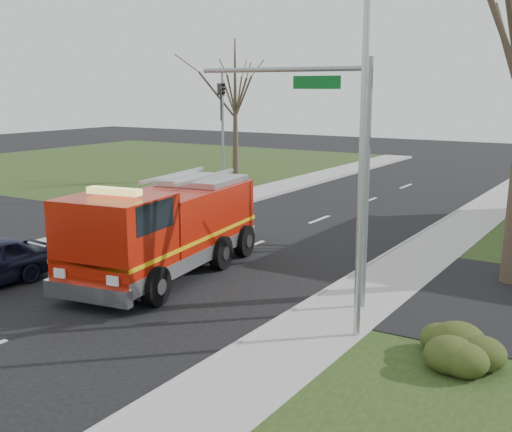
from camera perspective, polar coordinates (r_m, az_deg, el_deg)
The scene contains 9 objects.
ground at distance 20.10m, azimuth -9.84°, elevation -6.23°, with size 120.00×120.00×0.00m, color black.
sidewalk_right at distance 16.79m, azimuth 6.40°, elevation -9.44°, with size 2.40×80.00×0.15m, color gray.
sidewalk_left at distance 24.52m, azimuth -20.76°, elevation -3.41°, with size 2.40×80.00×0.15m, color gray.
hedge_corner at distance 14.80m, azimuth 14.71°, elevation -10.59°, with size 2.80×2.00×0.90m, color #313E16.
bare_tree_left at distance 41.16m, azimuth -1.86°, elevation 10.74°, with size 4.50×4.50×9.00m.
traffic_signal_mast at distance 17.53m, azimuth 5.94°, elevation 7.02°, with size 5.29×0.18×6.80m.
streetlight_pole at distance 14.93m, azimuth 9.22°, elevation 5.58°, with size 1.48×0.16×8.40m.
utility_pole_far at distance 34.49m, azimuth -2.97°, elevation 7.17°, with size 0.14×0.14×7.00m, color gray.
fire_engine at distance 20.85m, azimuth -8.21°, elevation -1.36°, with size 4.01×8.36×3.24m.
Camera 1 is at (12.88, -14.21, 6.02)m, focal length 45.00 mm.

